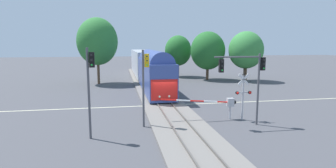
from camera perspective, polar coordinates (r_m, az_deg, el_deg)
name	(u,v)px	position (r m, az deg, el deg)	size (l,w,h in m)	color
ground_plane	(164,105)	(28.64, -0.90, -4.41)	(220.00, 220.00, 0.00)	#47474C
road_centre_stripe	(164,105)	(28.64, -0.90, -4.41)	(44.00, 0.20, 0.01)	beige
railway_track	(164,104)	(28.62, -0.90, -4.23)	(4.40, 80.00, 0.32)	slate
commuter_train	(146,65)	(45.69, -4.51, 3.90)	(3.04, 39.26, 5.16)	#384C93
crossing_gate_near	(221,103)	(23.46, 11.04, -3.82)	(6.43, 0.40, 1.96)	#B7B7BC
crossing_signal_mast	(243,91)	(23.51, 15.35, -1.47)	(1.36, 0.44, 4.01)	#B2B2B7
traffic_signal_near_left	(90,79)	(18.65, -15.87, 1.07)	(0.53, 0.38, 6.11)	#4C4C51
traffic_signal_median	(145,76)	(20.69, -4.82, 1.68)	(0.53, 0.38, 5.90)	#4C4C51
traffic_signal_near_right	(247,72)	(21.79, 16.08, 2.43)	(4.07, 0.38, 5.61)	#4C4C51
elm_centre_background	(178,51)	(52.80, 2.11, 6.93)	(5.05, 5.05, 7.89)	#4C3828
maple_right_background	(246,50)	(48.43, 15.89, 6.78)	(5.80, 5.80, 8.40)	brown
oak_far_right	(208,51)	(48.74, 8.27, 6.86)	(6.00, 6.00, 8.44)	brown
oak_behind_train	(97,42)	(44.73, -14.46, 8.54)	(6.31, 6.31, 10.37)	brown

